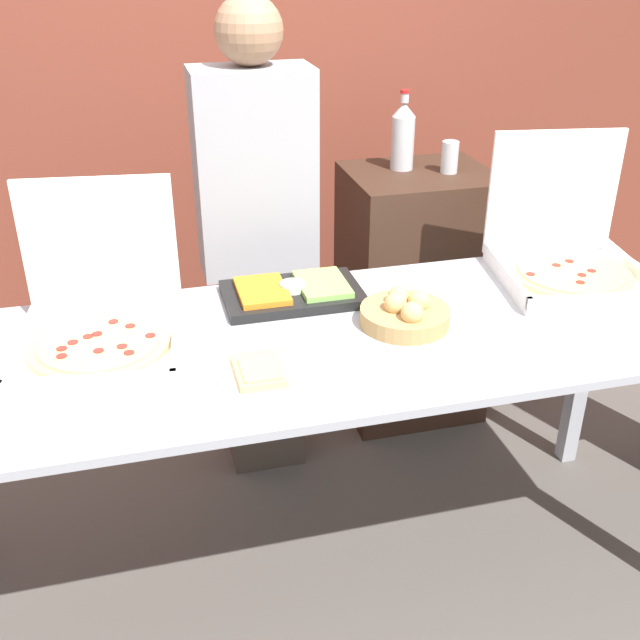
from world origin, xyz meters
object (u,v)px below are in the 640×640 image
object	(u,v)px
pizza_box_near_left	(100,320)
soda_can_silver	(450,157)
pizza_box_near_right	(566,254)
soda_bottle	(403,135)
veggie_tray	(293,292)
person_guest_plaid	(258,246)
bread_basket	(405,313)
paper_plate_front_right	(259,372)

from	to	relation	value
pizza_box_near_left	soda_can_silver	distance (m)	1.55
pizza_box_near_right	soda_bottle	xyz separation A→B (m)	(-0.29, 0.77, 0.22)
veggie_tray	person_guest_plaid	distance (m)	0.44
veggie_tray	bread_basket	bearing A→B (deg)	-41.55
paper_plate_front_right	soda_can_silver	xyz separation A→B (m)	(0.95, 1.04, 0.21)
pizza_box_near_right	paper_plate_front_right	size ratio (longest dim) A/B	2.36
pizza_box_near_right	person_guest_plaid	size ratio (longest dim) A/B	0.29
soda_bottle	soda_can_silver	xyz separation A→B (m)	(0.16, -0.10, -0.07)
bread_basket	soda_can_silver	bearing A→B (deg)	60.25
paper_plate_front_right	person_guest_plaid	xyz separation A→B (m)	(0.15, 0.85, -0.01)
paper_plate_front_right	person_guest_plaid	distance (m)	0.87
pizza_box_near_left	veggie_tray	size ratio (longest dim) A/B	1.16
pizza_box_near_right	pizza_box_near_left	bearing A→B (deg)	-167.29
pizza_box_near_left	person_guest_plaid	xyz separation A→B (m)	(0.54, 0.58, -0.07)
bread_basket	soda_bottle	size ratio (longest dim) A/B	0.84
person_guest_plaid	pizza_box_near_right	bearing A→B (deg)	151.97
pizza_box_near_left	veggie_tray	distance (m)	0.59
paper_plate_front_right	soda_bottle	bearing A→B (deg)	55.13
soda_bottle	soda_can_silver	world-z (taller)	soda_bottle
bread_basket	paper_plate_front_right	bearing A→B (deg)	-159.49
pizza_box_near_left	bread_basket	bearing A→B (deg)	0.56
paper_plate_front_right	veggie_tray	xyz separation A→B (m)	(0.18, 0.41, 0.01)
person_guest_plaid	soda_can_silver	bearing A→B (deg)	-166.85
bread_basket	person_guest_plaid	size ratio (longest dim) A/B	0.15
pizza_box_near_right	person_guest_plaid	xyz separation A→B (m)	(-0.92, 0.49, -0.07)
bread_basket	person_guest_plaid	xyz separation A→B (m)	(-0.30, 0.68, -0.03)
pizza_box_near_left	pizza_box_near_right	distance (m)	1.46
pizza_box_near_right	soda_bottle	size ratio (longest dim) A/B	1.69
person_guest_plaid	soda_bottle	bearing A→B (deg)	-156.08
veggie_tray	bread_basket	distance (m)	0.37
pizza_box_near_left	soda_can_silver	size ratio (longest dim) A/B	3.93
pizza_box_near_left	bread_basket	size ratio (longest dim) A/B	1.89
pizza_box_near_left	bread_basket	distance (m)	0.85
paper_plate_front_right	soda_bottle	distance (m)	1.41
bread_basket	person_guest_plaid	distance (m)	0.75
pizza_box_near_left	bread_basket	world-z (taller)	pizza_box_near_left
pizza_box_near_right	soda_can_silver	size ratio (longest dim) A/B	4.18
paper_plate_front_right	bread_basket	bearing A→B (deg)	20.51
veggie_tray	soda_bottle	xyz separation A→B (m)	(0.61, 0.72, 0.27)
pizza_box_near_left	paper_plate_front_right	bearing A→B (deg)	-27.72
pizza_box_near_left	bread_basket	xyz separation A→B (m)	(0.84, -0.10, -0.04)
pizza_box_near_right	soda_bottle	distance (m)	0.85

